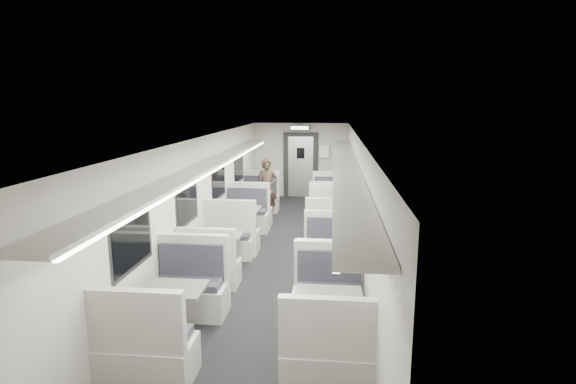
% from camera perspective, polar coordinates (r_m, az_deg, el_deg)
% --- Properties ---
extents(room, '(3.24, 12.24, 2.64)m').
position_cam_1_polar(room, '(8.69, -1.17, -0.95)').
color(room, black).
rests_on(room, ground).
extents(booth_left_a, '(1.04, 2.11, 1.13)m').
position_cam_1_polar(booth_left_a, '(12.01, -4.14, -1.56)').
color(booth_left_a, '#BBB8B0').
rests_on(booth_left_a, room).
extents(booth_left_b, '(1.06, 2.16, 1.15)m').
position_cam_1_polar(booth_left_b, '(10.07, -6.09, -4.07)').
color(booth_left_b, '#BBB8B0').
rests_on(booth_left_b, room).
extents(booth_left_c, '(0.97, 1.97, 1.05)m').
position_cam_1_polar(booth_left_c, '(8.43, -8.55, -7.46)').
color(booth_left_c, '#BBB8B0').
rests_on(booth_left_c, room).
extents(booth_left_d, '(1.06, 2.16, 1.15)m').
position_cam_1_polar(booth_left_d, '(6.13, -14.64, -14.79)').
color(booth_left_d, '#BBB8B0').
rests_on(booth_left_d, room).
extents(booth_right_a, '(1.04, 2.12, 1.13)m').
position_cam_1_polar(booth_right_a, '(11.85, 5.45, -1.75)').
color(booth_right_a, '#BBB8B0').
rests_on(booth_right_a, room).
extents(booth_right_b, '(1.04, 2.10, 1.13)m').
position_cam_1_polar(booth_right_b, '(10.32, 5.40, -3.74)').
color(booth_right_b, '#BBB8B0').
rests_on(booth_right_b, room).
extents(booth_right_c, '(0.98, 1.98, 1.06)m').
position_cam_1_polar(booth_right_c, '(7.76, 5.26, -9.04)').
color(booth_right_c, '#BBB8B0').
rests_on(booth_right_c, room).
extents(booth_right_d, '(1.01, 2.06, 1.10)m').
position_cam_1_polar(booth_right_d, '(5.87, 5.07, -15.88)').
color(booth_right_d, '#BBB8B0').
rests_on(booth_right_d, room).
extents(passenger, '(0.61, 0.43, 1.58)m').
position_cam_1_polar(passenger, '(12.10, -2.65, 0.54)').
color(passenger, black).
rests_on(passenger, room).
extents(window_a, '(0.02, 1.18, 0.84)m').
position_cam_1_polar(window_a, '(12.22, -6.22, 3.26)').
color(window_a, black).
rests_on(window_a, room).
extents(window_b, '(0.02, 1.18, 0.84)m').
position_cam_1_polar(window_b, '(10.10, -8.77, 1.51)').
color(window_b, black).
rests_on(window_b, room).
extents(window_c, '(0.02, 1.18, 0.84)m').
position_cam_1_polar(window_c, '(8.03, -12.65, -1.17)').
color(window_c, black).
rests_on(window_c, room).
extents(window_d, '(0.02, 1.18, 0.84)m').
position_cam_1_polar(window_d, '(6.05, -19.17, -5.63)').
color(window_d, black).
rests_on(window_d, room).
extents(luggage_rack_left, '(0.46, 10.40, 0.09)m').
position_cam_1_polar(luggage_rack_left, '(8.52, -9.79, 3.52)').
color(luggage_rack_left, '#BBB8B0').
rests_on(luggage_rack_left, room).
extents(luggage_rack_right, '(0.46, 10.40, 0.09)m').
position_cam_1_polar(luggage_rack_right, '(8.22, 7.22, 3.31)').
color(luggage_rack_right, '#BBB8B0').
rests_on(luggage_rack_right, room).
extents(vestibule_door, '(1.10, 0.13, 2.10)m').
position_cam_1_polar(vestibule_door, '(14.54, 1.62, 3.37)').
color(vestibule_door, black).
rests_on(vestibule_door, room).
extents(exit_sign, '(0.62, 0.12, 0.16)m').
position_cam_1_polar(exit_sign, '(13.94, 1.50, 8.15)').
color(exit_sign, black).
rests_on(exit_sign, room).
extents(wall_notice, '(0.32, 0.02, 0.40)m').
position_cam_1_polar(wall_notice, '(14.44, 4.60, 5.13)').
color(wall_notice, white).
rests_on(wall_notice, room).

